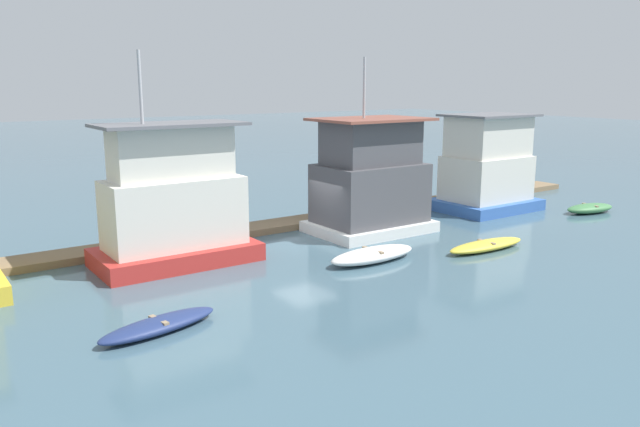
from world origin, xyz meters
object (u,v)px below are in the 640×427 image
(dinghy_navy, at_px, (159,325))
(dinghy_white, at_px, (373,255))
(houseboat_red, at_px, (174,206))
(dinghy_green, at_px, (590,208))
(houseboat_white, at_px, (370,181))
(dinghy_yellow, at_px, (486,245))
(mooring_post_near_left, at_px, (491,188))
(houseboat_blue, at_px, (487,167))
(mooring_post_far_left, at_px, (383,203))

(dinghy_navy, distance_m, dinghy_white, 9.63)
(houseboat_red, distance_m, dinghy_green, 22.26)
(houseboat_red, relative_size, dinghy_navy, 2.12)
(houseboat_red, bearing_deg, houseboat_white, -1.41)
(dinghy_white, xyz_separation_m, dinghy_green, (15.48, 0.48, -0.02))
(houseboat_red, bearing_deg, dinghy_green, -9.67)
(dinghy_yellow, relative_size, mooring_post_near_left, 2.65)
(dinghy_navy, bearing_deg, houseboat_red, 63.73)
(houseboat_blue, height_order, dinghy_yellow, houseboat_blue)
(dinghy_white, bearing_deg, houseboat_red, 146.57)
(houseboat_white, relative_size, dinghy_navy, 2.11)
(dinghy_yellow, bearing_deg, mooring_post_far_left, 85.93)
(houseboat_white, bearing_deg, dinghy_navy, -154.55)
(houseboat_red, distance_m, mooring_post_far_left, 12.08)
(mooring_post_near_left, bearing_deg, dinghy_green, -72.80)
(dinghy_white, height_order, dinghy_green, dinghy_white)
(dinghy_white, bearing_deg, dinghy_yellow, -15.73)
(dinghy_navy, bearing_deg, houseboat_blue, 16.73)
(mooring_post_near_left, distance_m, mooring_post_far_left, 8.32)
(houseboat_white, relative_size, mooring_post_near_left, 5.12)
(houseboat_white, distance_m, mooring_post_near_left, 11.01)
(houseboat_white, relative_size, mooring_post_far_left, 5.12)
(mooring_post_near_left, bearing_deg, houseboat_blue, -146.05)
(houseboat_white, xyz_separation_m, dinghy_navy, (-12.52, -5.96, -2.17))
(houseboat_red, xyz_separation_m, dinghy_green, (21.85, -3.72, -2.02))
(houseboat_red, bearing_deg, dinghy_navy, -116.27)
(dinghy_navy, relative_size, mooring_post_near_left, 2.43)
(houseboat_blue, relative_size, dinghy_navy, 1.40)
(houseboat_red, relative_size, mooring_post_near_left, 5.14)
(dinghy_navy, bearing_deg, dinghy_green, 5.65)
(dinghy_green, distance_m, mooring_post_near_left, 5.64)
(houseboat_red, xyz_separation_m, dinghy_yellow, (11.36, -5.61, -2.07))
(houseboat_white, relative_size, dinghy_yellow, 1.93)
(houseboat_red, height_order, houseboat_white, houseboat_red)
(houseboat_white, height_order, mooring_post_near_left, houseboat_white)
(houseboat_white, xyz_separation_m, mooring_post_far_left, (2.41, 1.87, -1.60))
(dinghy_navy, bearing_deg, houseboat_white, 25.45)
(dinghy_white, bearing_deg, houseboat_white, 52.12)
(dinghy_green, relative_size, mooring_post_far_left, 2.05)
(dinghy_navy, height_order, mooring_post_near_left, mooring_post_near_left)
(houseboat_blue, xyz_separation_m, dinghy_navy, (-20.99, -6.31, -2.16))
(dinghy_yellow, bearing_deg, houseboat_white, 109.41)
(dinghy_white, bearing_deg, dinghy_green, 1.78)
(houseboat_blue, bearing_deg, dinghy_green, -44.44)
(dinghy_navy, xyz_separation_m, dinghy_green, (24.91, 2.46, 0.05))
(houseboat_red, xyz_separation_m, houseboat_white, (9.46, -0.23, 0.10))
(dinghy_green, bearing_deg, dinghy_yellow, -169.82)
(houseboat_white, xyz_separation_m, mooring_post_near_left, (10.73, 1.87, -1.60))
(dinghy_yellow, bearing_deg, dinghy_navy, -177.70)
(mooring_post_near_left, bearing_deg, mooring_post_far_left, 180.00)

